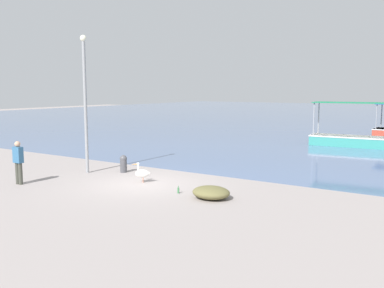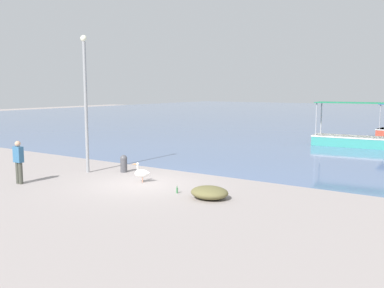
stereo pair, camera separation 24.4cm
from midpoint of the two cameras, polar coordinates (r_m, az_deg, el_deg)
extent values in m
plane|color=gray|center=(16.87, -6.42, -5.32)|extent=(120.00, 120.00, 0.00)
cube|color=slate|center=(61.60, 23.75, 3.35)|extent=(110.00, 90.00, 0.00)
cube|color=teal|center=(29.29, 21.96, 0.28)|extent=(6.15, 2.09, 0.66)
cube|color=silver|center=(29.25, 21.98, 0.84)|extent=(6.19, 2.13, 0.08)
cylinder|color=#99999E|center=(28.96, 16.46, 3.20)|extent=(0.08, 0.08, 2.11)
cylinder|color=#99999E|center=(30.33, 17.06, 3.35)|extent=(0.08, 0.08, 2.11)
cube|color=#1C7A4E|center=(29.11, 22.19, 5.10)|extent=(5.96, 2.17, 0.05)
cylinder|color=#99999E|center=(35.89, 23.96, 3.32)|extent=(0.08, 0.08, 1.89)
cylinder|color=#E0997A|center=(17.08, -6.22, -4.78)|extent=(0.03, 0.03, 0.22)
cylinder|color=#E0997A|center=(17.18, -6.19, -4.71)|extent=(0.03, 0.03, 0.22)
ellipsoid|color=white|center=(17.08, -6.32, -3.93)|extent=(0.62, 0.54, 0.32)
ellipsoid|color=white|center=(17.05, -5.47, -3.87)|extent=(0.20, 0.19, 0.10)
cylinder|color=white|center=(17.06, -6.84, -3.18)|extent=(0.07, 0.07, 0.26)
sphere|color=white|center=(17.03, -6.85, -2.65)|extent=(0.11, 0.11, 0.11)
cone|color=#E5933F|center=(17.05, -7.40, -2.68)|extent=(0.28, 0.21, 0.06)
cylinder|color=gray|center=(19.23, -13.61, 4.69)|extent=(0.14, 0.14, 5.71)
sphere|color=#EAEACC|center=(19.33, -13.88, 13.51)|extent=(0.28, 0.28, 0.28)
cylinder|color=#47474C|center=(19.25, -8.73, -2.88)|extent=(0.30, 0.30, 0.58)
sphere|color=#4C4C51|center=(19.19, -8.75, -1.91)|extent=(0.31, 0.31, 0.31)
cylinder|color=#414339|center=(18.07, -21.84, -3.58)|extent=(0.16, 0.16, 0.85)
cylinder|color=#414339|center=(17.92, -21.52, -3.65)|extent=(0.16, 0.16, 0.85)
cube|color=#32638D|center=(17.87, -21.80, -1.30)|extent=(0.40, 0.22, 0.62)
sphere|color=tan|center=(17.82, -21.86, 0.03)|extent=(0.22, 0.22, 0.22)
ellipsoid|color=brown|center=(14.55, 2.82, -6.48)|extent=(1.32, 1.12, 0.42)
cylinder|color=#3F7F4C|center=(15.30, -1.55, -6.21)|extent=(0.07, 0.07, 0.20)
cylinder|color=#3F7F4C|center=(15.27, -1.55, -5.72)|extent=(0.03, 0.03, 0.07)
camera|label=1|loc=(0.12, -89.62, 0.05)|focal=40.00mm
camera|label=2|loc=(0.12, 90.38, -0.05)|focal=40.00mm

